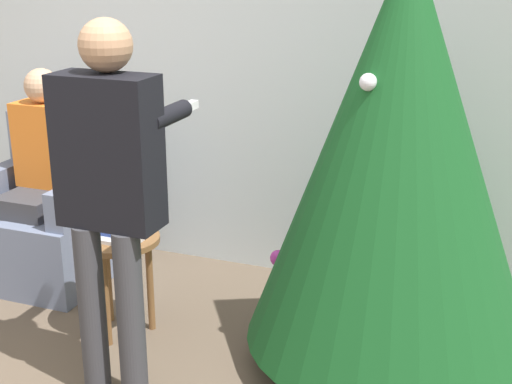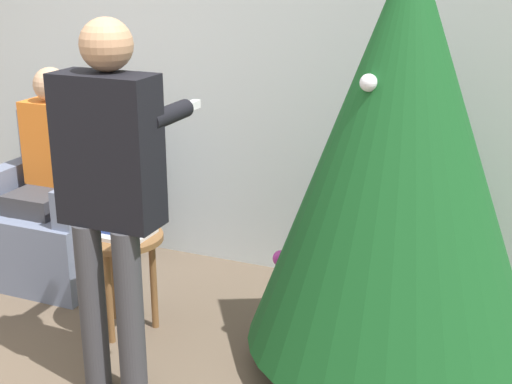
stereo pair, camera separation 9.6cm
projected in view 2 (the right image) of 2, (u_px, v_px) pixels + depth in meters
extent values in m
cube|color=silver|center=(223.00, 49.00, 4.24)|extent=(8.00, 0.06, 2.70)
cylinder|color=brown|center=(387.00, 351.00, 3.44)|extent=(0.10, 0.10, 0.14)
cone|color=#144C1E|center=(400.00, 154.00, 3.13)|extent=(1.35, 1.35, 1.84)
sphere|color=white|center=(369.00, 83.00, 2.89)|extent=(0.07, 0.07, 0.07)
sphere|color=#B23399|center=(281.00, 258.00, 3.58)|extent=(0.08, 0.08, 0.08)
sphere|color=red|center=(325.00, 238.00, 3.81)|extent=(0.10, 0.10, 0.10)
sphere|color=#2856B2|center=(350.00, 209.00, 3.73)|extent=(0.09, 0.09, 0.09)
cube|color=slate|center=(54.00, 241.00, 4.35)|extent=(0.74, 0.69, 0.45)
cube|color=slate|center=(75.00, 153.00, 4.43)|extent=(0.74, 0.14, 0.52)
cube|color=slate|center=(8.00, 183.00, 4.36)|extent=(0.12, 0.62, 0.22)
cube|color=slate|center=(92.00, 196.00, 4.13)|extent=(0.12, 0.62, 0.22)
cylinder|color=#38383D|center=(19.00, 250.00, 4.21)|extent=(0.11, 0.11, 0.45)
cylinder|color=#38383D|center=(46.00, 256.00, 4.14)|extent=(0.11, 0.11, 0.45)
cube|color=#38383D|center=(44.00, 199.00, 4.21)|extent=(0.32, 0.40, 0.12)
cube|color=orange|center=(56.00, 143.00, 4.25)|extent=(0.36, 0.20, 0.50)
sphere|color=tan|center=(50.00, 84.00, 4.13)|extent=(0.20, 0.20, 0.20)
cylinder|color=#38383D|center=(93.00, 309.00, 3.15)|extent=(0.12, 0.12, 0.81)
cylinder|color=#38383D|center=(130.00, 317.00, 3.08)|extent=(0.12, 0.12, 0.81)
cube|color=black|center=(108.00, 151.00, 2.94)|extent=(0.43, 0.20, 0.64)
sphere|color=tan|center=(106.00, 45.00, 2.83)|extent=(0.22, 0.22, 0.22)
cylinder|color=black|center=(96.00, 108.00, 3.13)|extent=(0.08, 0.30, 0.08)
cylinder|color=black|center=(169.00, 115.00, 3.00)|extent=(0.08, 0.30, 0.08)
cube|color=white|center=(190.00, 106.00, 3.16)|extent=(0.04, 0.14, 0.04)
cylinder|color=brown|center=(122.00, 238.00, 3.63)|extent=(0.42, 0.42, 0.03)
cylinder|color=brown|center=(109.00, 297.00, 3.58)|extent=(0.04, 0.04, 0.51)
cylinder|color=brown|center=(154.00, 284.00, 3.73)|extent=(0.04, 0.04, 0.51)
cylinder|color=brown|center=(112.00, 276.00, 3.82)|extent=(0.04, 0.04, 0.51)
cube|color=silver|center=(122.00, 233.00, 3.62)|extent=(0.30, 0.23, 0.02)
cube|color=navy|center=(121.00, 229.00, 3.61)|extent=(0.21, 0.13, 0.02)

